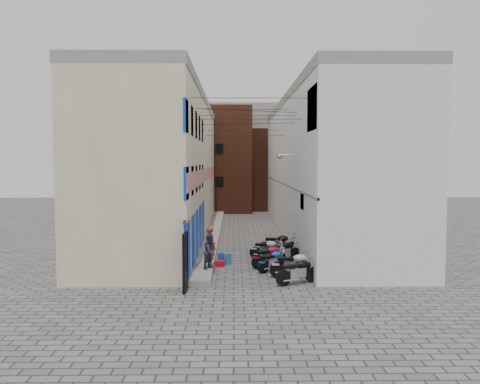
{
  "coord_description": "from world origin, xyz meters",
  "views": [
    {
      "loc": [
        -0.7,
        -17.74,
        4.85
      ],
      "look_at": [
        -0.32,
        10.42,
        3.0
      ],
      "focal_mm": 35.0,
      "sensor_mm": 36.0,
      "label": 1
    }
  ],
  "objects_px": {
    "motorcycle_b": "(295,263)",
    "motorcycle_c": "(273,259)",
    "motorcycle_d": "(269,255)",
    "person_a": "(211,246)",
    "red_crate": "(220,264)",
    "motorcycle_e": "(284,250)",
    "water_jug_far": "(221,258)",
    "motorcycle_g": "(279,243)",
    "motorcycle_f": "(267,248)",
    "motorcycle_a": "(298,270)",
    "person_b": "(210,251)",
    "water_jug_near": "(228,259)"
  },
  "relations": [
    {
      "from": "motorcycle_e",
      "to": "motorcycle_f",
      "type": "xyz_separation_m",
      "value": [
        -0.74,
        0.92,
        -0.05
      ]
    },
    {
      "from": "motorcycle_c",
      "to": "water_jug_far",
      "type": "distance_m",
      "value": 2.96
    },
    {
      "from": "motorcycle_d",
      "to": "motorcycle_g",
      "type": "distance_m",
      "value": 3.09
    },
    {
      "from": "motorcycle_a",
      "to": "motorcycle_b",
      "type": "xyz_separation_m",
      "value": [
        -0.01,
        1.0,
        0.04
      ]
    },
    {
      "from": "motorcycle_e",
      "to": "motorcycle_g",
      "type": "distance_m",
      "value": 1.95
    },
    {
      "from": "person_a",
      "to": "water_jug_far",
      "type": "bearing_deg",
      "value": -35.37
    },
    {
      "from": "person_b",
      "to": "red_crate",
      "type": "relative_size",
      "value": 3.44
    },
    {
      "from": "motorcycle_d",
      "to": "water_jug_far",
      "type": "distance_m",
      "value": 2.46
    },
    {
      "from": "motorcycle_g",
      "to": "person_b",
      "type": "distance_m",
      "value": 5.52
    },
    {
      "from": "water_jug_far",
      "to": "person_a",
      "type": "bearing_deg",
      "value": -101.12
    },
    {
      "from": "motorcycle_c",
      "to": "motorcycle_g",
      "type": "distance_m",
      "value": 3.88
    },
    {
      "from": "person_a",
      "to": "person_b",
      "type": "xyz_separation_m",
      "value": [
        0.0,
        -0.39,
        -0.16
      ]
    },
    {
      "from": "motorcycle_b",
      "to": "motorcycle_e",
      "type": "xyz_separation_m",
      "value": [
        -0.11,
        3.08,
        -0.03
      ]
    },
    {
      "from": "motorcycle_b",
      "to": "person_b",
      "type": "relative_size",
      "value": 1.42
    },
    {
      "from": "motorcycle_d",
      "to": "person_b",
      "type": "distance_m",
      "value": 2.99
    },
    {
      "from": "motorcycle_b",
      "to": "red_crate",
      "type": "xyz_separation_m",
      "value": [
        -3.18,
        2.13,
        -0.47
      ]
    },
    {
      "from": "motorcycle_b",
      "to": "motorcycle_c",
      "type": "bearing_deg",
      "value": -142.9
    },
    {
      "from": "motorcycle_c",
      "to": "person_a",
      "type": "distance_m",
      "value": 2.81
    },
    {
      "from": "motorcycle_g",
      "to": "person_b",
      "type": "relative_size",
      "value": 1.4
    },
    {
      "from": "motorcycle_a",
      "to": "red_crate",
      "type": "relative_size",
      "value": 4.59
    },
    {
      "from": "motorcycle_d",
      "to": "person_a",
      "type": "height_order",
      "value": "person_a"
    },
    {
      "from": "motorcycle_c",
      "to": "red_crate",
      "type": "bearing_deg",
      "value": -152.6
    },
    {
      "from": "motorcycle_b",
      "to": "motorcycle_d",
      "type": "bearing_deg",
      "value": -152.35
    },
    {
      "from": "motorcycle_a",
      "to": "motorcycle_b",
      "type": "height_order",
      "value": "motorcycle_b"
    },
    {
      "from": "motorcycle_a",
      "to": "person_b",
      "type": "height_order",
      "value": "person_b"
    },
    {
      "from": "motorcycle_b",
      "to": "motorcycle_c",
      "type": "height_order",
      "value": "motorcycle_b"
    },
    {
      "from": "motorcycle_e",
      "to": "motorcycle_g",
      "type": "xyz_separation_m",
      "value": [
        -0.07,
        1.95,
        0.02
      ]
    },
    {
      "from": "motorcycle_a",
      "to": "red_crate",
      "type": "distance_m",
      "value": 4.49
    },
    {
      "from": "motorcycle_e",
      "to": "motorcycle_g",
      "type": "relative_size",
      "value": 0.96
    },
    {
      "from": "water_jug_far",
      "to": "motorcycle_d",
      "type": "bearing_deg",
      "value": -22.61
    },
    {
      "from": "water_jug_far",
      "to": "motorcycle_g",
      "type": "bearing_deg",
      "value": 34.63
    },
    {
      "from": "motorcycle_b",
      "to": "water_jug_far",
      "type": "bearing_deg",
      "value": -129.71
    },
    {
      "from": "person_a",
      "to": "water_jug_near",
      "type": "xyz_separation_m",
      "value": [
        0.72,
        1.55,
        -0.89
      ]
    },
    {
      "from": "motorcycle_f",
      "to": "red_crate",
      "type": "relative_size",
      "value": 4.21
    },
    {
      "from": "motorcycle_f",
      "to": "person_b",
      "type": "distance_m",
      "value": 4.31
    },
    {
      "from": "motorcycle_g",
      "to": "person_b",
      "type": "xyz_separation_m",
      "value": [
        -3.36,
        -4.36,
        0.39
      ]
    },
    {
      "from": "person_b",
      "to": "motorcycle_d",
      "type": "bearing_deg",
      "value": -29.95
    },
    {
      "from": "motorcycle_d",
      "to": "motorcycle_g",
      "type": "height_order",
      "value": "motorcycle_g"
    },
    {
      "from": "motorcycle_g",
      "to": "person_b",
      "type": "bearing_deg",
      "value": -37.92
    },
    {
      "from": "motorcycle_b",
      "to": "red_crate",
      "type": "bearing_deg",
      "value": -120.32
    },
    {
      "from": "person_b",
      "to": "motorcycle_c",
      "type": "bearing_deg",
      "value": -46.22
    },
    {
      "from": "person_a",
      "to": "red_crate",
      "type": "height_order",
      "value": "person_a"
    },
    {
      "from": "motorcycle_b",
      "to": "red_crate",
      "type": "relative_size",
      "value": 4.88
    },
    {
      "from": "person_b",
      "to": "motorcycle_a",
      "type": "bearing_deg",
      "value": -82.51
    },
    {
      "from": "red_crate",
      "to": "water_jug_near",
      "type": "bearing_deg",
      "value": 52.21
    },
    {
      "from": "person_b",
      "to": "water_jug_far",
      "type": "bearing_deg",
      "value": 23.42
    },
    {
      "from": "motorcycle_f",
      "to": "water_jug_far",
      "type": "distance_m",
      "value": 2.55
    },
    {
      "from": "motorcycle_c",
      "to": "motorcycle_d",
      "type": "xyz_separation_m",
      "value": [
        -0.11,
        0.82,
        0.03
      ]
    },
    {
      "from": "motorcycle_a",
      "to": "person_a",
      "type": "bearing_deg",
      "value": -144.54
    },
    {
      "from": "motorcycle_g",
      "to": "water_jug_far",
      "type": "distance_m",
      "value": 3.65
    }
  ]
}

